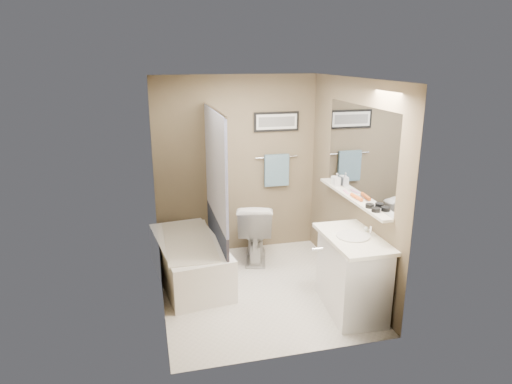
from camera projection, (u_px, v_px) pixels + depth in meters
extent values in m
plane|color=silver|center=(259.00, 290.00, 5.33)|extent=(2.50, 2.50, 0.00)
cube|color=white|center=(260.00, 81.00, 4.65)|extent=(2.20, 2.50, 0.04)
cube|color=brown|center=(237.00, 166.00, 6.13)|extent=(2.20, 0.04, 2.40)
cube|color=brown|center=(295.00, 232.00, 3.84)|extent=(2.20, 0.04, 2.40)
cube|color=brown|center=(159.00, 199.00, 4.74)|extent=(0.04, 2.50, 2.40)
cube|color=brown|center=(350.00, 185.00, 5.23)|extent=(0.04, 2.50, 2.40)
cube|color=beige|center=(157.00, 203.00, 5.26)|extent=(0.02, 1.55, 2.00)
cylinder|color=silver|center=(214.00, 109.00, 5.12)|extent=(0.02, 1.55, 0.02)
cube|color=silver|center=(215.00, 165.00, 5.30)|extent=(0.03, 1.45, 1.28)
cube|color=#273049|center=(217.00, 231.00, 5.54)|extent=(0.03, 1.45, 0.36)
cube|color=silver|center=(359.00, 152.00, 4.98)|extent=(0.02, 1.60, 1.00)
cube|color=silver|center=(352.00, 197.00, 5.11)|extent=(0.12, 1.60, 0.03)
cylinder|color=silver|center=(276.00, 157.00, 6.21)|extent=(0.60, 0.02, 0.02)
cube|color=#83AEBF|center=(277.00, 170.00, 6.25)|extent=(0.34, 0.05, 0.44)
cube|color=black|center=(276.00, 122.00, 6.09)|extent=(0.62, 0.02, 0.26)
cube|color=white|center=(277.00, 122.00, 6.08)|extent=(0.56, 0.00, 0.20)
cube|color=#595959|center=(277.00, 122.00, 6.08)|extent=(0.50, 0.00, 0.13)
cube|color=silver|center=(354.00, 248.00, 4.01)|extent=(0.80, 0.02, 2.00)
cylinder|color=silver|center=(317.00, 249.00, 3.99)|extent=(0.10, 0.02, 0.02)
cube|color=white|center=(190.00, 260.00, 5.51)|extent=(0.90, 1.58, 0.50)
cube|color=beige|center=(189.00, 241.00, 5.44)|extent=(0.56, 1.36, 0.02)
imported|color=silver|center=(255.00, 230.00, 6.04)|extent=(0.63, 0.88, 0.81)
cube|color=white|center=(352.00, 275.00, 4.81)|extent=(0.57, 0.94, 0.80)
cube|color=white|center=(354.00, 238.00, 4.69)|extent=(0.54, 0.96, 0.04)
cylinder|color=silver|center=(353.00, 236.00, 4.68)|extent=(0.34, 0.34, 0.01)
cylinder|color=white|center=(371.00, 231.00, 4.71)|extent=(0.02, 0.02, 0.10)
sphere|color=silver|center=(366.00, 229.00, 4.81)|extent=(0.05, 0.05, 0.05)
cylinder|color=black|center=(376.00, 210.00, 4.59)|extent=(0.09, 0.09, 0.04)
cylinder|color=black|center=(370.00, 206.00, 4.71)|extent=(0.09, 0.09, 0.04)
cylinder|color=orange|center=(357.00, 197.00, 5.00)|extent=(0.06, 0.22, 0.04)
cube|color=pink|center=(346.00, 192.00, 5.25)|extent=(0.05, 0.16, 0.01)
cylinder|color=white|center=(334.00, 180.00, 5.57)|extent=(0.08, 0.08, 0.10)
imported|color=#999999|center=(337.00, 180.00, 5.48)|extent=(0.07, 0.08, 0.16)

